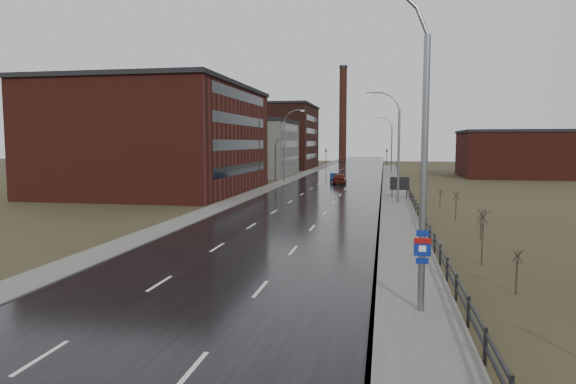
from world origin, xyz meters
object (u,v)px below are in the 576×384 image
at_px(streetlight_main, 415,149).
at_px(car_far, 340,179).
at_px(billboard, 400,184).
at_px(car_near, 335,178).

bearing_deg(streetlight_main, car_far, 97.45).
height_order(billboard, car_far, billboard).
distance_m(streetlight_main, billboard, 39.24).
relative_size(car_near, car_far, 0.88).
height_order(streetlight_main, car_far, streetlight_main).
height_order(car_near, car_far, car_far).
bearing_deg(billboard, car_far, 112.77).
xyz_separation_m(streetlight_main, car_near, (-8.82, 62.45, -5.38)).
distance_m(car_near, car_far, 3.82).
distance_m(streetlight_main, car_near, 63.30).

